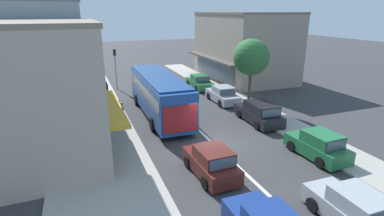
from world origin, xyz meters
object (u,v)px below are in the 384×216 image
object	(u,v)px
parked_sedan_kerb_rear	(200,82)
street_tree_right	(251,57)
hatchback_behind_bus_near	(353,210)
pedestrian_browsing_midblock	(107,89)
city_bus	(159,93)
parked_wagon_kerb_second	(259,113)
parked_sedan_kerb_third	(223,95)
hatchback_queue_gap_filler	(211,162)
parked_hatchback_kerb_front	(318,146)
pedestrian_with_handbag_near	(119,109)
traffic_light_downstreet	(115,62)

from	to	relation	value
parked_sedan_kerb_rear	street_tree_right	distance (m)	8.84
hatchback_behind_bus_near	pedestrian_browsing_midblock	bearing A→B (deg)	108.19
city_bus	parked_wagon_kerb_second	size ratio (longest dim) A/B	2.39
city_bus	parked_sedan_kerb_third	xyz separation A→B (m)	(6.34, 1.51, -1.22)
parked_wagon_kerb_second	parked_sedan_kerb_rear	xyz separation A→B (m)	(-0.13, 11.15, -0.08)
city_bus	street_tree_right	world-z (taller)	street_tree_right
city_bus	street_tree_right	size ratio (longest dim) A/B	1.87
city_bus	parked_sedan_kerb_third	distance (m)	6.63
hatchback_queue_gap_filler	parked_hatchback_kerb_front	world-z (taller)	same
parked_wagon_kerb_second	hatchback_behind_bus_near	bearing A→B (deg)	-105.02
city_bus	pedestrian_browsing_midblock	size ratio (longest dim) A/B	6.69
parked_hatchback_kerb_front	pedestrian_with_handbag_near	distance (m)	13.61
hatchback_queue_gap_filler	parked_sedan_kerb_rear	world-z (taller)	hatchback_queue_gap_filler
parked_hatchback_kerb_front	parked_sedan_kerb_rear	world-z (taller)	parked_hatchback_kerb_front
parked_hatchback_kerb_front	parked_sedan_kerb_third	bearing A→B (deg)	90.58
parked_sedan_kerb_rear	pedestrian_with_handbag_near	xyz separation A→B (m)	(-9.50, -7.49, 0.40)
parked_wagon_kerb_second	pedestrian_browsing_midblock	bearing A→B (deg)	134.17
hatchback_behind_bus_near	street_tree_right	size ratio (longest dim) A/B	0.64
hatchback_queue_gap_filler	parked_sedan_kerb_rear	size ratio (longest dim) A/B	0.88
city_bus	hatchback_queue_gap_filler	xyz separation A→B (m)	(0.03, -9.76, -1.17)
hatchback_queue_gap_filler	street_tree_right	xyz separation A→B (m)	(7.50, 8.78, 3.63)
parked_wagon_kerb_second	pedestrian_with_handbag_near	distance (m)	10.31
street_tree_right	hatchback_behind_bus_near	bearing A→B (deg)	-105.83
hatchback_queue_gap_filler	parked_wagon_kerb_second	bearing A→B (deg)	40.96
parked_sedan_kerb_third	hatchback_behind_bus_near	bearing A→B (deg)	-99.64
traffic_light_downstreet	pedestrian_browsing_midblock	world-z (taller)	traffic_light_downstreet
traffic_light_downstreet	pedestrian_with_handbag_near	size ratio (longest dim) A/B	2.58
hatchback_queue_gap_filler	parked_hatchback_kerb_front	bearing A→B (deg)	-3.30
hatchback_queue_gap_filler	city_bus	bearing A→B (deg)	90.17
street_tree_right	pedestrian_with_handbag_near	size ratio (longest dim) A/B	3.58
traffic_light_downstreet	parked_sedan_kerb_third	bearing A→B (deg)	-45.48
parked_sedan_kerb_rear	parked_hatchback_kerb_front	bearing A→B (deg)	-89.54
pedestrian_with_handbag_near	pedestrian_browsing_midblock	distance (m)	6.50
hatchback_queue_gap_filler	hatchback_behind_bus_near	bearing A→B (deg)	-56.93
hatchback_queue_gap_filler	pedestrian_with_handbag_near	bearing A→B (deg)	109.13
hatchback_behind_bus_near	parked_hatchback_kerb_front	xyz separation A→B (m)	(2.94, 4.99, 0.00)
hatchback_behind_bus_near	parked_wagon_kerb_second	world-z (taller)	parked_wagon_kerb_second
parked_wagon_kerb_second	parked_sedan_kerb_rear	distance (m)	11.16
parked_wagon_kerb_second	parked_sedan_kerb_third	distance (m)	5.69
traffic_light_downstreet	pedestrian_browsing_midblock	bearing A→B (deg)	-109.69
hatchback_behind_bus_near	parked_sedan_kerb_third	bearing A→B (deg)	80.36
city_bus	pedestrian_browsing_midblock	world-z (taller)	city_bus
hatchback_behind_bus_near	pedestrian_browsing_midblock	world-z (taller)	pedestrian_browsing_midblock
city_bus	pedestrian_with_handbag_near	distance (m)	3.32
traffic_light_downstreet	city_bus	bearing A→B (deg)	-78.79
parked_wagon_kerb_second	parked_sedan_kerb_third	world-z (taller)	parked_wagon_kerb_second
parked_hatchback_kerb_front	traffic_light_downstreet	size ratio (longest dim) A/B	0.89
parked_wagon_kerb_second	traffic_light_downstreet	xyz separation A→B (m)	(-8.43, 14.15, 2.11)
hatchback_behind_bus_near	street_tree_right	world-z (taller)	street_tree_right
parked_sedan_kerb_third	pedestrian_with_handbag_near	xyz separation A→B (m)	(-9.52, -2.03, 0.40)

